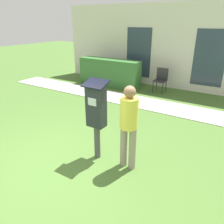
{
  "coord_description": "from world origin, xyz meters",
  "views": [
    {
      "loc": [
        2.67,
        -2.39,
        2.56
      ],
      "look_at": [
        0.76,
        0.66,
        1.05
      ],
      "focal_mm": 35.0,
      "sensor_mm": 36.0,
      "label": 1
    }
  ],
  "objects": [
    {
      "name": "person_standing",
      "position": [
        1.09,
        0.68,
        0.93
      ],
      "size": [
        0.32,
        0.32,
        1.58
      ],
      "rotation": [
        0.0,
        0.0,
        0.64
      ],
      "color": "gray",
      "rests_on": "ground"
    },
    {
      "name": "hedge_row",
      "position": [
        -2.22,
        5.21,
        0.55
      ],
      "size": [
        2.66,
        0.6,
        1.1
      ],
      "color": "#33662D",
      "rests_on": "ground"
    },
    {
      "name": "ground_plane",
      "position": [
        0.0,
        0.0,
        0.0
      ],
      "size": [
        40.0,
        40.0,
        0.0
      ],
      "primitive_type": "plane",
      "color": "#476B2D"
    },
    {
      "name": "building_facade",
      "position": [
        0.0,
        6.34,
        1.6
      ],
      "size": [
        10.0,
        0.26,
        3.2
      ],
      "color": "silver",
      "rests_on": "ground"
    },
    {
      "name": "parking_meter",
      "position": [
        0.43,
        0.63,
        1.02
      ],
      "size": [
        0.44,
        0.31,
        1.59
      ],
      "color": "#4C4C4C",
      "rests_on": "ground"
    },
    {
      "name": "outdoor_chair_middle",
      "position": [
        -0.08,
        5.52,
        0.53
      ],
      "size": [
        0.44,
        0.44,
        0.9
      ],
      "rotation": [
        0.0,
        0.0,
        0.35
      ],
      "color": "#262628",
      "rests_on": "ground"
    },
    {
      "name": "outdoor_chair_left",
      "position": [
        -1.36,
        5.28,
        0.53
      ],
      "size": [
        0.44,
        0.44,
        0.9
      ],
      "rotation": [
        0.0,
        0.0,
        -0.1
      ],
      "color": "#262628",
      "rests_on": "ground"
    },
    {
      "name": "sidewalk",
      "position": [
        0.0,
        3.99,
        0.01
      ],
      "size": [
        12.0,
        1.1,
        0.02
      ],
      "color": "#B7B2A8",
      "rests_on": "ground"
    }
  ]
}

